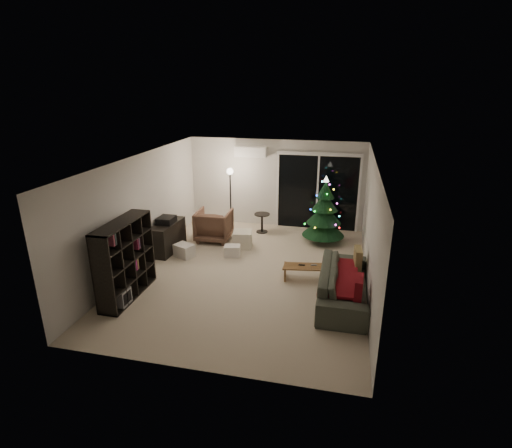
{
  "coord_description": "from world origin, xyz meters",
  "views": [
    {
      "loc": [
        1.93,
        -7.72,
        3.96
      ],
      "look_at": [
        0.1,
        0.3,
        1.05
      ],
      "focal_mm": 28.0,
      "sensor_mm": 36.0,
      "label": 1
    }
  ],
  "objects_px": {
    "armchair": "(214,225)",
    "coffee_table": "(309,273)",
    "bookshelf": "(116,259)",
    "media_cabinet": "(168,237)",
    "christmas_tree": "(324,210)",
    "sofa": "(344,284)"
  },
  "relations": [
    {
      "from": "sofa",
      "to": "media_cabinet",
      "type": "bearing_deg",
      "value": 71.47
    },
    {
      "from": "coffee_table",
      "to": "armchair",
      "type": "bearing_deg",
      "value": 137.35
    },
    {
      "from": "media_cabinet",
      "to": "christmas_tree",
      "type": "relative_size",
      "value": 0.66
    },
    {
      "from": "bookshelf",
      "to": "christmas_tree",
      "type": "height_order",
      "value": "christmas_tree"
    },
    {
      "from": "bookshelf",
      "to": "coffee_table",
      "type": "relative_size",
      "value": 1.45
    },
    {
      "from": "armchair",
      "to": "bookshelf",
      "type": "bearing_deg",
      "value": 72.01
    },
    {
      "from": "bookshelf",
      "to": "media_cabinet",
      "type": "relative_size",
      "value": 1.32
    },
    {
      "from": "armchair",
      "to": "coffee_table",
      "type": "relative_size",
      "value": 0.85
    },
    {
      "from": "sofa",
      "to": "christmas_tree",
      "type": "distance_m",
      "value": 3.01
    },
    {
      "from": "bookshelf",
      "to": "coffee_table",
      "type": "distance_m",
      "value": 3.89
    },
    {
      "from": "armchair",
      "to": "coffee_table",
      "type": "xyz_separation_m",
      "value": [
        2.69,
        -1.79,
        -0.24
      ]
    },
    {
      "from": "bookshelf",
      "to": "media_cabinet",
      "type": "bearing_deg",
      "value": 96.4
    },
    {
      "from": "media_cabinet",
      "to": "coffee_table",
      "type": "bearing_deg",
      "value": -10.36
    },
    {
      "from": "bookshelf",
      "to": "coffee_table",
      "type": "bearing_deg",
      "value": 28.12
    },
    {
      "from": "media_cabinet",
      "to": "sofa",
      "type": "bearing_deg",
      "value": -16.12
    },
    {
      "from": "sofa",
      "to": "coffee_table",
      "type": "xyz_separation_m",
      "value": [
        -0.73,
        0.64,
        -0.16
      ]
    },
    {
      "from": "christmas_tree",
      "to": "armchair",
      "type": "bearing_deg",
      "value": -170.37
    },
    {
      "from": "media_cabinet",
      "to": "coffee_table",
      "type": "height_order",
      "value": "media_cabinet"
    },
    {
      "from": "sofa",
      "to": "coffee_table",
      "type": "bearing_deg",
      "value": 49.05
    },
    {
      "from": "media_cabinet",
      "to": "sofa",
      "type": "xyz_separation_m",
      "value": [
        4.3,
        -1.46,
        -0.03
      ]
    },
    {
      "from": "christmas_tree",
      "to": "sofa",
      "type": "bearing_deg",
      "value": -78.68
    },
    {
      "from": "bookshelf",
      "to": "armchair",
      "type": "bearing_deg",
      "value": 81.0
    }
  ]
}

